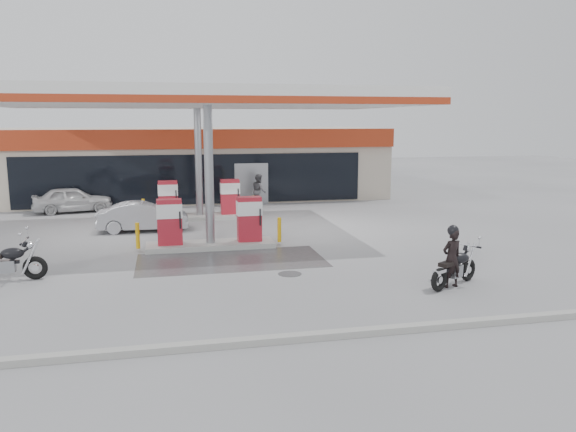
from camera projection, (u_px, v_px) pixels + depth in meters
name	position (u px, v px, depth m)	size (l,w,h in m)	color
ground	(216.00, 261.00, 18.06)	(90.00, 90.00, 0.00)	gray
wet_patch	(231.00, 260.00, 18.17)	(6.00, 3.00, 0.00)	#4C4C4F
drain_cover	(290.00, 274.00, 16.56)	(0.70, 0.70, 0.01)	#38383A
kerb	(247.00, 342.00, 11.31)	(28.00, 0.25, 0.15)	gray
store_building	(191.00, 162.00, 33.06)	(22.00, 8.22, 4.00)	#B9AE9B
canopy	(201.00, 100.00, 21.98)	(16.00, 10.02, 5.51)	silver
pump_island_near	(210.00, 228.00, 19.87)	(5.14, 1.30, 1.78)	#9E9E99
pump_island_far	(200.00, 203.00, 25.64)	(5.14, 1.30, 1.78)	#9E9E99
main_motorcycle	(455.00, 269.00, 15.33)	(1.90, 1.23, 1.09)	black
biker_main	(452.00, 258.00, 15.14)	(0.59, 0.39, 1.62)	black
parked_motorcycle	(6.00, 263.00, 15.76)	(2.25, 0.86, 1.16)	black
sedan_white	(73.00, 199.00, 27.47)	(1.50, 3.72, 1.27)	#BBBBBD
attendant	(259.00, 191.00, 28.99)	(0.84, 0.66, 1.73)	#535257
hatchback_silver	(143.00, 217.00, 22.83)	(1.26, 3.63, 1.20)	#93949A
parked_car_left	(0.00, 195.00, 29.32)	(1.62, 3.99, 1.16)	#561812
parked_car_right	(272.00, 189.00, 32.40)	(1.75, 3.79, 1.05)	#16254B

